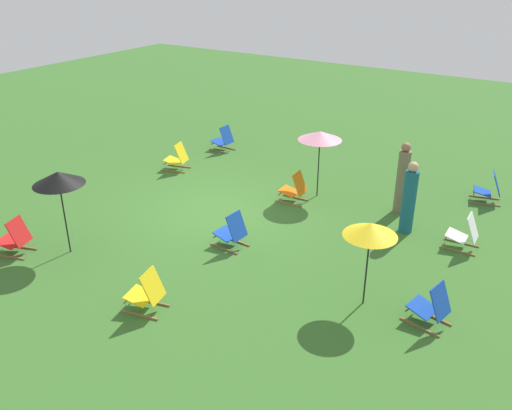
# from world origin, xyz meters

# --- Properties ---
(ground_plane) EXTENTS (40.00, 40.00, 0.00)m
(ground_plane) POSITION_xyz_m (0.00, 0.00, 0.00)
(ground_plane) COLOR #386B28
(deckchair_0) EXTENTS (0.69, 0.87, 0.83)m
(deckchair_0) POSITION_xyz_m (4.01, -2.41, 0.37)
(deckchair_0) COLOR olive
(deckchair_0) RESTS_ON ground
(deckchair_1) EXTENTS (0.64, 0.85, 0.83)m
(deckchair_1) POSITION_xyz_m (-4.38, 5.62, 0.37)
(deckchair_1) COLOR olive
(deckchair_1) RESTS_ON ground
(deckchair_2) EXTENTS (0.50, 0.77, 0.83)m
(deckchair_2) POSITION_xyz_m (-3.89, -2.60, 0.37)
(deckchair_2) COLOR olive
(deckchair_2) RESTS_ON ground
(deckchair_3) EXTENTS (0.63, 0.85, 0.83)m
(deckchair_3) POSITION_xyz_m (3.98, 1.42, 0.37)
(deckchair_3) COLOR olive
(deckchair_3) RESTS_ON ground
(deckchair_4) EXTENTS (0.62, 0.84, 0.83)m
(deckchair_4) POSITION_xyz_m (1.59, 5.87, 0.37)
(deckchair_4) COLOR olive
(deckchair_4) RESTS_ON ground
(deckchair_5) EXTENTS (0.66, 0.86, 0.83)m
(deckchair_5) POSITION_xyz_m (-1.73, -2.73, 0.37)
(deckchair_5) COLOR olive
(deckchair_5) RESTS_ON ground
(deckchair_6) EXTENTS (0.53, 0.79, 0.83)m
(deckchair_6) POSITION_xyz_m (1.22, 1.35, 0.37)
(deckchair_6) COLOR olive
(deckchair_6) RESTS_ON ground
(deckchair_7) EXTENTS (0.50, 0.78, 0.83)m
(deckchair_7) POSITION_xyz_m (-1.48, 5.69, 0.37)
(deckchair_7) COLOR olive
(deckchair_7) RESTS_ON ground
(deckchair_8) EXTENTS (0.52, 0.79, 0.83)m
(deckchair_8) POSITION_xyz_m (-1.61, 1.35, 0.37)
(deckchair_8) COLOR olive
(deckchair_8) RESTS_ON ground
(umbrella_0) EXTENTS (1.07, 1.07, 1.89)m
(umbrella_0) POSITION_xyz_m (3.34, -1.49, 1.74)
(umbrella_0) COLOR black
(umbrella_0) RESTS_ON ground
(umbrella_1) EXTENTS (1.14, 1.14, 1.80)m
(umbrella_1) POSITION_xyz_m (-2.28, 1.68, 1.69)
(umbrella_1) COLOR black
(umbrella_1) RESTS_ON ground
(umbrella_2) EXTENTS (0.97, 0.97, 1.68)m
(umbrella_2) POSITION_xyz_m (1.63, 4.65, 1.55)
(umbrella_2) COLOR black
(umbrella_2) RESTS_ON ground
(person_0) EXTENTS (0.44, 0.44, 1.74)m
(person_0) POSITION_xyz_m (-1.59, 4.36, 0.83)
(person_0) COLOR #195972
(person_0) RESTS_ON ground
(person_1) EXTENTS (0.41, 0.41, 1.83)m
(person_1) POSITION_xyz_m (-2.52, 3.87, 0.88)
(person_1) COLOR #72664C
(person_1) RESTS_ON ground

